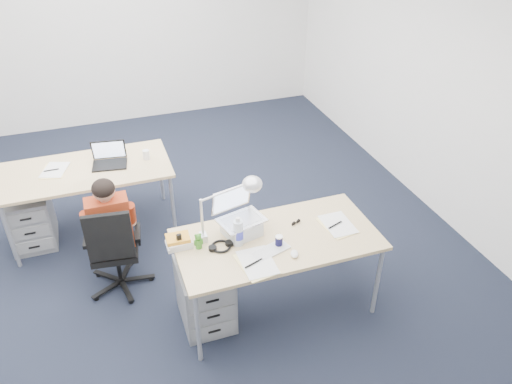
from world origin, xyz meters
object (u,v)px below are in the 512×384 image
at_px(desk_far, 87,173).
at_px(computer_mouse, 294,254).
at_px(water_bottle, 238,231).
at_px(book_stack, 179,241).
at_px(drawer_pedestal_near, 205,294).
at_px(wireless_keyboard, 270,251).
at_px(silver_laptop, 241,215).
at_px(seated_person, 111,227).
at_px(desk_lamp, 221,209).
at_px(sunglasses, 296,223).
at_px(drawer_pedestal_far, 31,219).
at_px(bear_figurine, 198,241).
at_px(can_koozie, 279,241).
at_px(dark_laptop, 108,155).
at_px(headphones, 221,246).
at_px(desk_near, 277,242).
at_px(far_cup, 146,155).
at_px(cordless_phone, 179,241).
at_px(office_chair, 118,264).

xyz_separation_m(desk_far, computer_mouse, (1.41, -1.86, 0.06)).
height_order(water_bottle, book_stack, water_bottle).
xyz_separation_m(drawer_pedestal_near, computer_mouse, (0.64, -0.28, 0.47)).
bearing_deg(wireless_keyboard, silver_laptop, 98.14).
xyz_separation_m(seated_person, book_stack, (0.48, -0.67, 0.22)).
relative_size(seated_person, drawer_pedestal_near, 2.00).
relative_size(silver_laptop, desk_lamp, 0.71).
distance_m(wireless_keyboard, sunglasses, 0.42).
xyz_separation_m(drawer_pedestal_far, bear_figurine, (1.35, -1.53, 0.52)).
distance_m(wireless_keyboard, can_koozie, 0.10).
xyz_separation_m(drawer_pedestal_near, desk_lamp, (0.20, 0.12, 0.71)).
height_order(wireless_keyboard, dark_laptop, dark_laptop).
distance_m(silver_laptop, headphones, 0.28).
bearing_deg(silver_laptop, bear_figurine, 174.40).
relative_size(desk_near, drawer_pedestal_near, 2.91).
distance_m(silver_laptop, bear_figurine, 0.39).
distance_m(can_koozie, far_cup, 1.88).
relative_size(computer_mouse, can_koozie, 0.97).
height_order(drawer_pedestal_near, headphones, headphones).
xyz_separation_m(seated_person, computer_mouse, (1.27, -1.07, 0.20)).
xyz_separation_m(desk_near, wireless_keyboard, (-0.11, -0.14, 0.05)).
distance_m(bear_figurine, cordless_phone, 0.14).
height_order(silver_laptop, book_stack, silver_laptop).
bearing_deg(desk_lamp, drawer_pedestal_far, 115.96).
bearing_deg(sunglasses, wireless_keyboard, -161.79).
bearing_deg(book_stack, desk_far, 112.81).
height_order(wireless_keyboard, far_cup, far_cup).
relative_size(water_bottle, book_stack, 1.30).
bearing_deg(cordless_phone, seated_person, 113.21).
relative_size(office_chair, wireless_keyboard, 2.91).
bearing_deg(bear_figurine, drawer_pedestal_near, -69.28).
distance_m(desk_far, dark_laptop, 0.28).
bearing_deg(wireless_keyboard, far_cup, 92.70).
distance_m(office_chair, bear_figurine, 1.01).
bearing_deg(headphones, sunglasses, 0.92).
xyz_separation_m(can_koozie, bear_figurine, (-0.59, 0.18, 0.02)).
xyz_separation_m(office_chair, cordless_phone, (0.48, -0.54, 0.54)).
relative_size(silver_laptop, headphones, 1.81).
height_order(desk_far, sunglasses, sunglasses).
relative_size(desk_far, cordless_phone, 11.96).
distance_m(seated_person, drawer_pedestal_far, 1.11).
xyz_separation_m(drawer_pedestal_far, dark_laptop, (0.83, -0.01, 0.57)).
height_order(seated_person, drawer_pedestal_far, seated_person).
relative_size(desk_near, book_stack, 8.27).
xyz_separation_m(silver_laptop, wireless_keyboard, (0.14, -0.28, -0.18)).
xyz_separation_m(wireless_keyboard, desk_lamp, (-0.29, 0.30, 0.25)).
bearing_deg(book_stack, water_bottle, -16.64).
distance_m(desk_near, book_stack, 0.77).
bearing_deg(wireless_keyboard, computer_mouse, -51.64).
relative_size(seated_person, sunglasses, 11.50).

